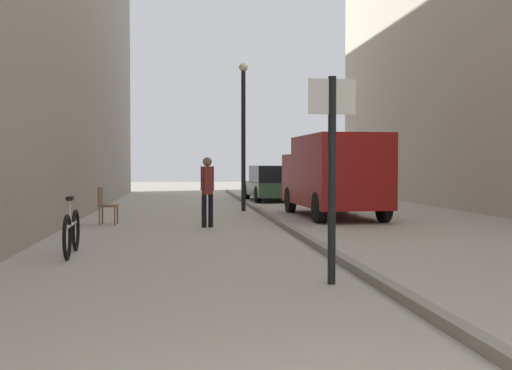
# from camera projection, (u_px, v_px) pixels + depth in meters

# --- Properties ---
(ground_plane) EXTENTS (80.00, 80.00, 0.00)m
(ground_plane) POSITION_uv_depth(u_px,v_px,m) (219.00, 231.00, 14.12)
(ground_plane) COLOR #A8A093
(kerb_strip) EXTENTS (0.16, 40.00, 0.12)m
(kerb_strip) POSITION_uv_depth(u_px,v_px,m) (288.00, 227.00, 14.31)
(kerb_strip) COLOR gray
(kerb_strip) RESTS_ON ground_plane
(pedestrian_main_foreground) EXTENTS (0.32, 0.24, 1.67)m
(pedestrian_main_foreground) POSITION_uv_depth(u_px,v_px,m) (207.00, 187.00, 14.85)
(pedestrian_main_foreground) COLOR black
(pedestrian_main_foreground) RESTS_ON ground_plane
(delivery_van) EXTENTS (2.12, 5.16, 2.31)m
(delivery_van) POSITION_uv_depth(u_px,v_px,m) (333.00, 174.00, 17.76)
(delivery_van) COLOR maroon
(delivery_van) RESTS_ON ground_plane
(parked_car) EXTENTS (2.00, 4.28, 1.45)m
(parked_car) POSITION_uv_depth(u_px,v_px,m) (271.00, 183.00, 25.91)
(parked_car) COLOR #335138
(parked_car) RESTS_ON ground_plane
(street_sign_post) EXTENTS (0.60, 0.10, 2.60)m
(street_sign_post) POSITION_uv_depth(u_px,v_px,m) (332.00, 161.00, 7.79)
(street_sign_post) COLOR black
(street_sign_post) RESTS_ON ground_plane
(lamp_post) EXTENTS (0.28, 0.28, 4.76)m
(lamp_post) POSITION_uv_depth(u_px,v_px,m) (243.00, 126.00, 20.04)
(lamp_post) COLOR black
(lamp_post) RESTS_ON ground_plane
(bicycle_leaning) EXTENTS (0.13, 1.77, 0.98)m
(bicycle_leaning) POSITION_uv_depth(u_px,v_px,m) (72.00, 232.00, 10.30)
(bicycle_leaning) COLOR black
(bicycle_leaning) RESTS_ON ground_plane
(cafe_chair_near_window) EXTENTS (0.47, 0.47, 0.94)m
(cafe_chair_near_window) POSITION_uv_depth(u_px,v_px,m) (105.00, 203.00, 15.54)
(cafe_chair_near_window) COLOR brown
(cafe_chair_near_window) RESTS_ON ground_plane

